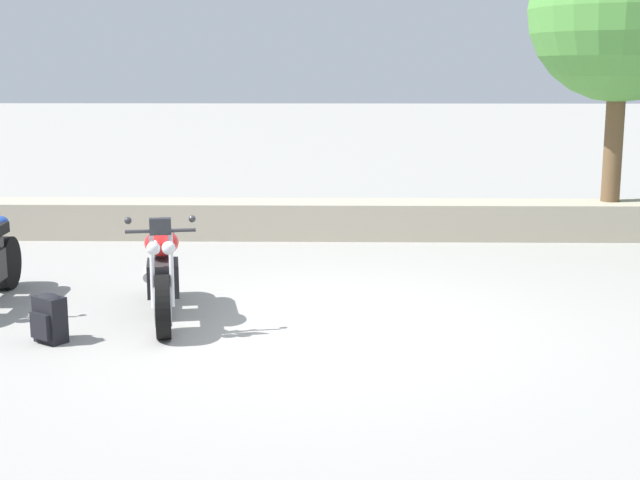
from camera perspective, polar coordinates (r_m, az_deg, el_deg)
ground_plane at (r=8.85m, az=-0.32°, el=-5.62°), size 120.00×120.00×0.00m
stone_wall at (r=13.47m, az=0.16°, el=1.34°), size 36.00×0.80×0.55m
motorcycle_red_centre at (r=9.16m, az=-10.17°, el=-2.08°), size 0.78×2.05×1.18m
rider_backpack at (r=8.67m, az=-17.14°, el=-4.81°), size 0.35×0.34×0.47m
leafy_tree_far_left at (r=14.04m, az=19.61°, el=13.67°), size 2.86×2.72×4.22m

